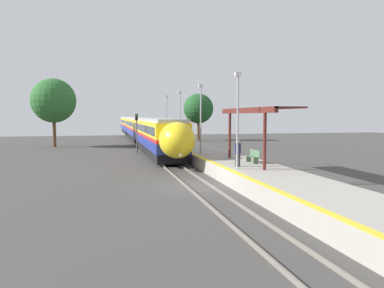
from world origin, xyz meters
The scene contains 15 objects.
ground_plane centered at (0.00, 0.00, 0.00)m, with size 120.00×120.00×0.00m, color #423F3D.
rail_left centered at (-0.72, 0.00, 0.07)m, with size 0.08×90.00×0.15m, color slate.
rail_right centered at (0.72, 0.00, 0.07)m, with size 0.08×90.00×0.15m, color slate.
train centered at (0.00, 41.16, 2.23)m, with size 2.89×72.44×3.88m.
platform_right centered at (3.79, 0.00, 0.48)m, with size 4.16×64.00×0.96m.
platform_bench centered at (4.58, 2.73, 1.43)m, with size 0.44×1.69×0.89m.
person_waiting centered at (2.88, 1.18, 1.84)m, with size 0.36×0.23×1.71m.
railway_signal centered at (-1.96, 19.80, 2.67)m, with size 0.28×0.28×4.37m.
lamppost_near centered at (2.47, 0.12, 4.25)m, with size 0.36×0.20×5.81m.
lamppost_mid centered at (2.47, 9.04, 4.25)m, with size 0.36×0.20×5.81m.
lamppost_far centered at (2.47, 17.97, 4.25)m, with size 0.36×0.20×5.81m.
lamppost_farthest centered at (2.47, 26.89, 4.25)m, with size 0.36×0.20×5.81m.
station_canopy centered at (4.48, 2.60, 4.43)m, with size 2.02×9.40×3.75m.
background_tree_left centered at (-11.96, 31.76, 6.16)m, with size 5.89×5.89×9.12m.
background_tree_right centered at (9.95, 39.89, 5.35)m, with size 5.01×5.01×7.88m.
Camera 1 is at (-5.24, -21.12, 4.18)m, focal length 35.00 mm.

